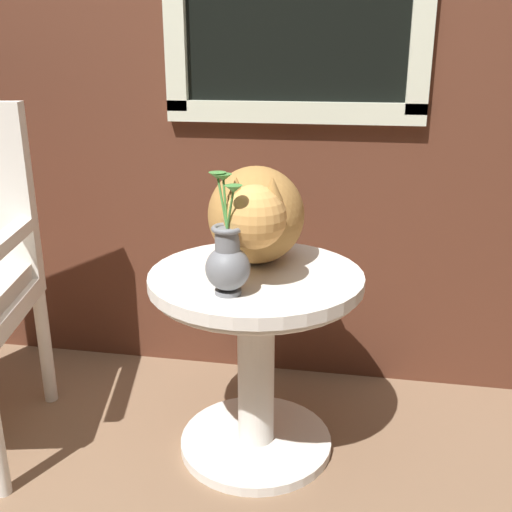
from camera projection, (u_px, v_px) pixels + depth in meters
name	position (u px, v px, depth m)	size (l,w,h in m)	color
ground_plane	(200.00, 507.00, 1.60)	(6.00, 6.00, 0.00)	#7F6047
back_wall	(255.00, 6.00, 1.93)	(4.00, 0.07, 2.60)	#562D1E
wicker_side_table	(256.00, 330.00, 1.73)	(0.61, 0.61, 0.58)	silver
cat	(256.00, 215.00, 1.70)	(0.33, 0.66, 0.29)	#AD7A3D
pewter_vase_with_ivy	(228.00, 259.00, 1.50)	(0.11, 0.11, 0.31)	slate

